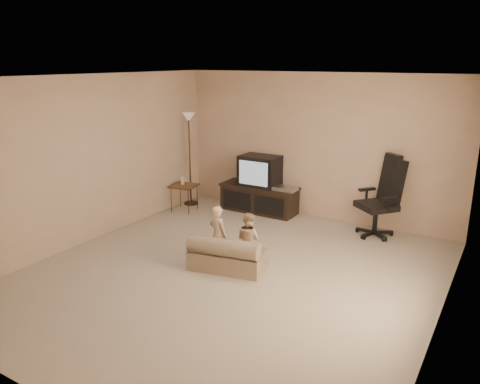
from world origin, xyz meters
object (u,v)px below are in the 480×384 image
at_px(office_chair, 381,207).
at_px(toddler_right, 248,239).
at_px(side_table, 184,186).
at_px(tv_stand, 260,189).
at_px(child_sofa, 227,256).
at_px(toddler_left, 218,235).
at_px(floor_lamp, 189,138).

xyz_separation_m(office_chair, toddler_right, (-1.22, -2.04, -0.10)).
xyz_separation_m(side_table, toddler_right, (2.20, -1.44, -0.10)).
xyz_separation_m(tv_stand, child_sofa, (0.82, -2.39, -0.24)).
height_order(tv_stand, side_table, tv_stand).
bearing_deg(child_sofa, tv_stand, 97.60).
bearing_deg(office_chair, child_sofa, -81.40).
height_order(side_table, toddler_left, toddler_left).
height_order(floor_lamp, child_sofa, floor_lamp).
relative_size(side_table, toddler_right, 0.89).
bearing_deg(office_chair, floor_lamp, -137.16).
distance_m(child_sofa, toddler_left, 0.33).
relative_size(tv_stand, toddler_left, 1.77).
bearing_deg(child_sofa, toddler_right, 46.51).
height_order(office_chair, floor_lamp, floor_lamp).
distance_m(tv_stand, office_chair, 2.21).
bearing_deg(tv_stand, toddler_left, -75.19).
distance_m(tv_stand, floor_lamp, 1.62).
bearing_deg(toddler_right, toddler_left, 35.74).
bearing_deg(toddler_right, floor_lamp, -23.93).
relative_size(tv_stand, office_chair, 1.12).
height_order(tv_stand, floor_lamp, floor_lamp).
xyz_separation_m(tv_stand, floor_lamp, (-1.35, -0.28, 0.85)).
relative_size(office_chair, child_sofa, 1.23).
bearing_deg(floor_lamp, tv_stand, 11.78).
bearing_deg(side_table, tv_stand, 29.21).
bearing_deg(toddler_right, tv_stand, -50.79).
distance_m(office_chair, toddler_left, 2.72).
xyz_separation_m(side_table, toddler_left, (1.81, -1.60, -0.06)).
height_order(floor_lamp, toddler_right, floor_lamp).
distance_m(toddler_left, toddler_right, 0.42).
height_order(side_table, toddler_right, toddler_right).
xyz_separation_m(child_sofa, toddler_left, (-0.22, 0.12, 0.22)).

